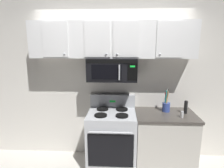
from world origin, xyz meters
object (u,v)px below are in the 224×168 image
at_px(stove_range, 112,138).
at_px(utensil_crock_blue, 166,105).
at_px(over_range_microwave, 112,69).
at_px(salt_shaker, 182,114).
at_px(pepper_mill, 186,107).

xyz_separation_m(stove_range, utensil_crock_blue, (0.87, 0.11, 0.53)).
bearing_deg(utensil_crock_blue, stove_range, -173.02).
height_order(stove_range, over_range_microwave, over_range_microwave).
bearing_deg(stove_range, over_range_microwave, 90.14).
relative_size(salt_shaker, pepper_mill, 0.46).
distance_m(stove_range, utensil_crock_blue, 1.02).
distance_m(stove_range, over_range_microwave, 1.11).
relative_size(stove_range, over_range_microwave, 1.47).
bearing_deg(pepper_mill, over_range_microwave, 175.86).
distance_m(stove_range, salt_shaker, 1.16).
bearing_deg(over_range_microwave, pepper_mill, -4.14).
distance_m(stove_range, pepper_mill, 1.27).
bearing_deg(pepper_mill, stove_range, -178.34).
xyz_separation_m(stove_range, salt_shaker, (1.05, -0.13, 0.48)).
bearing_deg(over_range_microwave, utensil_crock_blue, -0.69).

